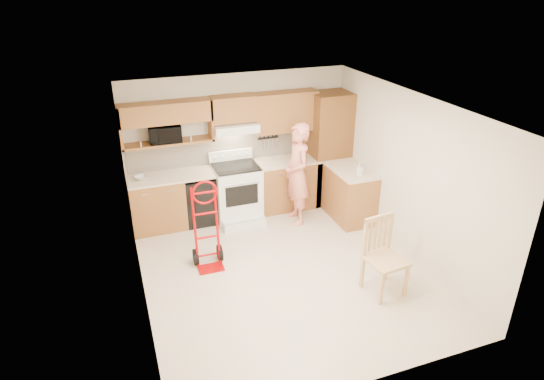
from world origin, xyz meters
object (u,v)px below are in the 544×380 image
person (297,174)px  hand_truck (207,229)px  dining_chair (386,258)px  microwave (165,133)px  range (237,188)px

person → hand_truck: (-1.78, -0.85, -0.27)m
hand_truck → dining_chair: (2.12, -1.43, -0.09)m
person → dining_chair: (0.34, -2.28, -0.36)m
microwave → dining_chair: (2.41, -3.02, -1.09)m
range → hand_truck: hand_truck is taller
microwave → range: size_ratio=0.44×
hand_truck → dining_chair: hand_truck is taller
person → microwave: bearing=-107.2°
person → dining_chair: bearing=10.9°
range → person: bearing=-25.5°
microwave → hand_truck: 1.90m
microwave → range: 1.56m
dining_chair → person: bearing=92.2°
microwave → person: (2.06, -0.74, -0.73)m
hand_truck → range: bearing=58.8°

